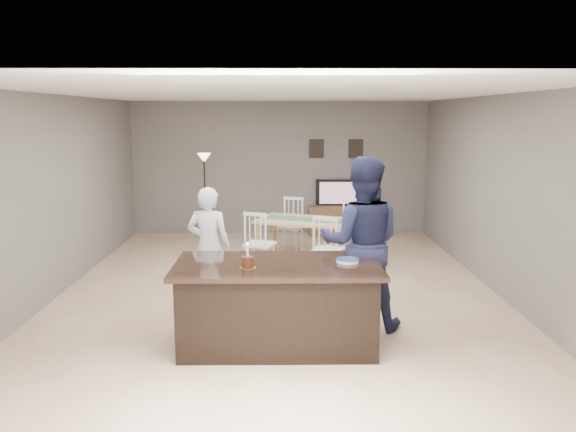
{
  "coord_description": "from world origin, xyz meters",
  "views": [
    {
      "loc": [
        0.05,
        -7.47,
        2.43
      ],
      "look_at": [
        0.13,
        -0.3,
        1.13
      ],
      "focal_mm": 35.0,
      "sensor_mm": 36.0,
      "label": 1
    }
  ],
  "objects_px": {
    "tv_console": "(338,221)",
    "plate_stack": "(348,260)",
    "television": "(339,193)",
    "dining_table": "(307,227)",
    "floor_lamp": "(204,174)",
    "birthday_cake": "(248,262)",
    "woman": "(209,246)",
    "kitchen_island": "(278,304)",
    "man": "(361,243)"
  },
  "relations": [
    {
      "from": "tv_console",
      "to": "plate_stack",
      "type": "relative_size",
      "value": 5.01
    },
    {
      "from": "television",
      "to": "dining_table",
      "type": "bearing_deg",
      "value": 72.63
    },
    {
      "from": "television",
      "to": "floor_lamp",
      "type": "xyz_separation_m",
      "value": [
        -2.61,
        -0.76,
        0.47
      ]
    },
    {
      "from": "dining_table",
      "to": "birthday_cake",
      "type": "bearing_deg",
      "value": -82.09
    },
    {
      "from": "plate_stack",
      "to": "floor_lamp",
      "type": "relative_size",
      "value": 0.14
    },
    {
      "from": "television",
      "to": "woman",
      "type": "xyz_separation_m",
      "value": [
        -2.09,
        -4.29,
        -0.1
      ]
    },
    {
      "from": "woman",
      "to": "television",
      "type": "bearing_deg",
      "value": -105.65
    },
    {
      "from": "kitchen_island",
      "to": "man",
      "type": "height_order",
      "value": "man"
    },
    {
      "from": "woman",
      "to": "plate_stack",
      "type": "height_order",
      "value": "woman"
    },
    {
      "from": "tv_console",
      "to": "plate_stack",
      "type": "distance_m",
      "value": 5.58
    },
    {
      "from": "tv_console",
      "to": "woman",
      "type": "height_order",
      "value": "woman"
    },
    {
      "from": "plate_stack",
      "to": "television",
      "type": "bearing_deg",
      "value": 85.27
    },
    {
      "from": "television",
      "to": "floor_lamp",
      "type": "bearing_deg",
      "value": 16.22
    },
    {
      "from": "plate_stack",
      "to": "floor_lamp",
      "type": "bearing_deg",
      "value": 113.95
    },
    {
      "from": "woman",
      "to": "floor_lamp",
      "type": "xyz_separation_m",
      "value": [
        -0.52,
        3.53,
        0.57
      ]
    },
    {
      "from": "television",
      "to": "plate_stack",
      "type": "distance_m",
      "value": 5.62
    },
    {
      "from": "television",
      "to": "plate_stack",
      "type": "bearing_deg",
      "value": 85.27
    },
    {
      "from": "man",
      "to": "television",
      "type": "bearing_deg",
      "value": -85.05
    },
    {
      "from": "tv_console",
      "to": "floor_lamp",
      "type": "distance_m",
      "value": 2.89
    },
    {
      "from": "kitchen_island",
      "to": "man",
      "type": "distance_m",
      "value": 1.22
    },
    {
      "from": "tv_console",
      "to": "birthday_cake",
      "type": "xyz_separation_m",
      "value": [
        -1.5,
        -5.73,
        0.66
      ]
    },
    {
      "from": "man",
      "to": "floor_lamp",
      "type": "relative_size",
      "value": 1.15
    },
    {
      "from": "television",
      "to": "dining_table",
      "type": "xyz_separation_m",
      "value": [
        -0.74,
        -2.36,
        -0.24
      ]
    },
    {
      "from": "birthday_cake",
      "to": "tv_console",
      "type": "bearing_deg",
      "value": 75.34
    },
    {
      "from": "kitchen_island",
      "to": "man",
      "type": "bearing_deg",
      "value": 30.07
    },
    {
      "from": "man",
      "to": "woman",
      "type": "bearing_deg",
      "value": -15.7
    },
    {
      "from": "woman",
      "to": "man",
      "type": "distance_m",
      "value": 2.02
    },
    {
      "from": "floor_lamp",
      "to": "dining_table",
      "type": "bearing_deg",
      "value": -40.45
    },
    {
      "from": "tv_console",
      "to": "floor_lamp",
      "type": "xyz_separation_m",
      "value": [
        -2.61,
        -0.69,
        1.03
      ]
    },
    {
      "from": "man",
      "to": "birthday_cake",
      "type": "xyz_separation_m",
      "value": [
        -1.25,
        -0.71,
        -0.03
      ]
    },
    {
      "from": "birthday_cake",
      "to": "plate_stack",
      "type": "xyz_separation_m",
      "value": [
        1.04,
        0.21,
        -0.04
      ]
    },
    {
      "from": "woman",
      "to": "birthday_cake",
      "type": "xyz_separation_m",
      "value": [
        0.59,
        -1.51,
        0.19
      ]
    },
    {
      "from": "man",
      "to": "plate_stack",
      "type": "distance_m",
      "value": 0.55
    },
    {
      "from": "man",
      "to": "tv_console",
      "type": "bearing_deg",
      "value": -85.08
    },
    {
      "from": "woman",
      "to": "plate_stack",
      "type": "distance_m",
      "value": 2.09
    },
    {
      "from": "woman",
      "to": "birthday_cake",
      "type": "bearing_deg",
      "value": 121.73
    },
    {
      "from": "man",
      "to": "birthday_cake",
      "type": "distance_m",
      "value": 1.44
    },
    {
      "from": "kitchen_island",
      "to": "floor_lamp",
      "type": "distance_m",
      "value": 5.16
    },
    {
      "from": "woman",
      "to": "plate_stack",
      "type": "relative_size",
      "value": 6.42
    },
    {
      "from": "woman",
      "to": "birthday_cake",
      "type": "height_order",
      "value": "woman"
    },
    {
      "from": "kitchen_island",
      "to": "television",
      "type": "distance_m",
      "value": 5.78
    },
    {
      "from": "plate_stack",
      "to": "tv_console",
      "type": "bearing_deg",
      "value": 85.21
    },
    {
      "from": "woman",
      "to": "birthday_cake",
      "type": "distance_m",
      "value": 1.64
    },
    {
      "from": "tv_console",
      "to": "plate_stack",
      "type": "xyz_separation_m",
      "value": [
        -0.46,
        -5.53,
        0.62
      ]
    },
    {
      "from": "kitchen_island",
      "to": "plate_stack",
      "type": "distance_m",
      "value": 0.87
    },
    {
      "from": "birthday_cake",
      "to": "plate_stack",
      "type": "distance_m",
      "value": 1.06
    },
    {
      "from": "tv_console",
      "to": "floor_lamp",
      "type": "bearing_deg",
      "value": -165.21
    },
    {
      "from": "man",
      "to": "plate_stack",
      "type": "bearing_deg",
      "value": 74.96
    },
    {
      "from": "birthday_cake",
      "to": "floor_lamp",
      "type": "distance_m",
      "value": 5.18
    },
    {
      "from": "birthday_cake",
      "to": "man",
      "type": "bearing_deg",
      "value": 29.72
    }
  ]
}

